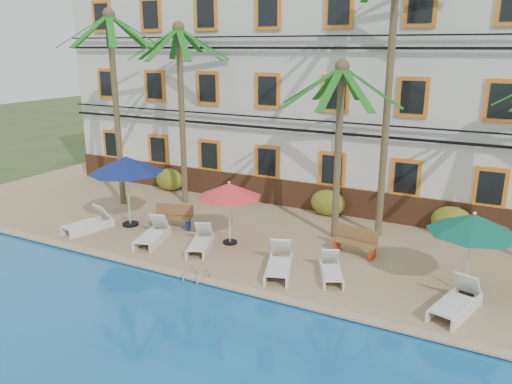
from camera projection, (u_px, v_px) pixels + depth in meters
The scene contains 23 objects.
ground at pixel (213, 275), 16.03m from camera, with size 100.00×100.00×0.00m, color #384C23.
pool_deck at pixel (279, 224), 20.25m from camera, with size 30.00×12.00×0.25m, color tan.
pool_coping at pixel (197, 278), 15.18m from camera, with size 30.00×0.35×0.06m, color tan.
hotel_building at pixel (326, 84), 23.02m from camera, with size 25.40×6.44×10.22m.
palm_a at pixel (114, 83), 21.00m from camera, with size 4.27×4.27×8.33m.
palm_b at pixel (181, 90), 21.30m from camera, with size 4.27×4.27×7.82m.
palm_c at pixel (339, 124), 17.36m from camera, with size 4.27×4.27×6.41m.
palm_d at pixel (390, 64), 17.00m from camera, with size 4.27×4.27×9.93m.
shrub_left at pixel (170, 180), 24.36m from camera, with size 1.50×0.90×1.10m, color #2B5919.
shrub_mid at pixel (328, 203), 20.76m from camera, with size 1.50×0.90×1.10m, color #2B5919.
shrub_right at pixel (452, 221), 18.61m from camera, with size 1.50×0.90×1.10m, color #2B5919.
umbrella_blue at pixel (126, 165), 19.07m from camera, with size 2.87×2.87×2.86m.
umbrella_red at pixel (229, 191), 17.40m from camera, with size 2.31×2.31×2.31m.
umbrella_green at pixel (473, 224), 13.72m from camera, with size 2.48×2.48×2.48m.
lounger_a at pixel (89, 223), 19.13m from camera, with size 1.09×2.04×0.91m.
lounger_b at pixel (153, 234), 17.98m from camera, with size 1.18×2.05×0.92m.
lounger_c at pixel (200, 242), 17.34m from camera, with size 1.25×1.91×0.85m.
lounger_d at pixel (279, 264), 15.53m from camera, with size 1.34×2.14×0.95m.
lounger_e at pixel (331, 270), 15.21m from camera, with size 1.24×1.76×0.79m.
lounger_f at pixel (456, 302), 13.21m from camera, with size 1.24×2.14×0.96m.
bench_left at pixel (172, 216), 19.39m from camera, with size 1.57×0.92×0.93m.
bench_right at pixel (356, 241), 16.89m from camera, with size 1.55×0.69×0.93m.
pool_ladder at pixel (197, 281), 15.09m from camera, with size 0.54×0.74×0.74m.
Camera 1 is at (7.96, -12.35, 7.07)m, focal length 35.00 mm.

